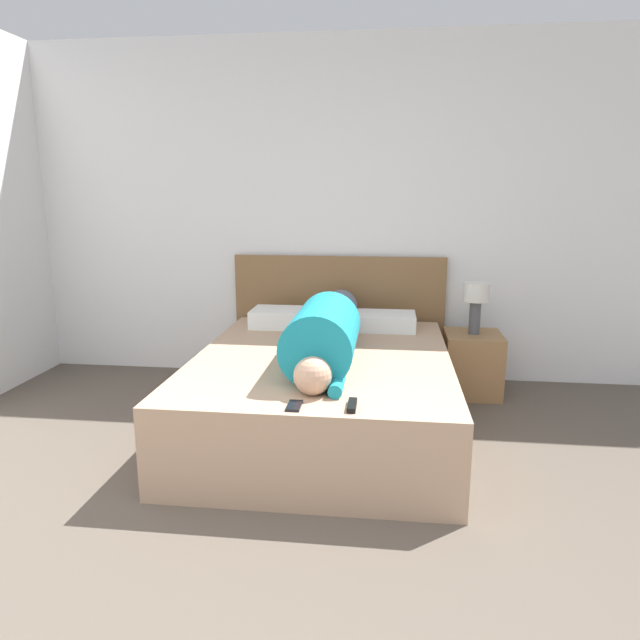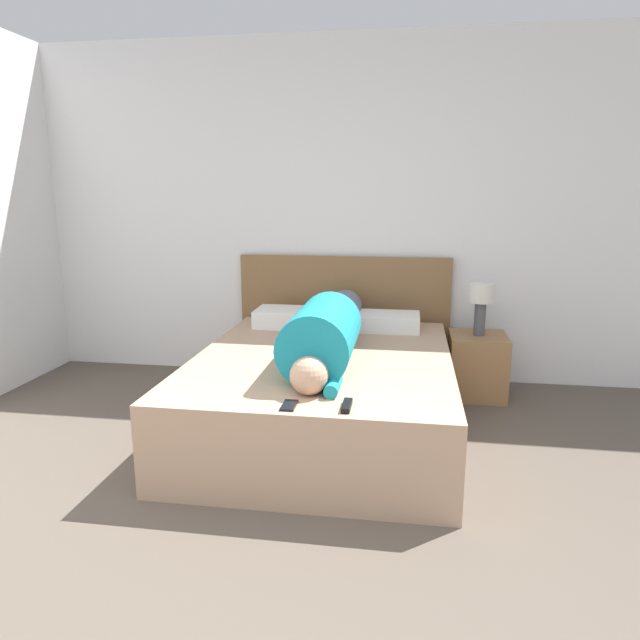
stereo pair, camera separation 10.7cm
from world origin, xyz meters
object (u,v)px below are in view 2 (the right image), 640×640
object	(u,v)px
pillow_second	(380,321)
pillow_near_headboard	(296,318)
nightstand	(477,365)
tv_remote	(347,406)
bed	(324,392)
person_lying	(328,331)
table_lamp	(481,300)
cell_phone	(289,405)

from	to	relation	value
pillow_second	pillow_near_headboard	bearing A→B (deg)	180.00
nightstand	pillow_near_headboard	bearing A→B (deg)	-178.07
pillow_near_headboard	tv_remote	bearing A→B (deg)	-70.90
bed	person_lying	bearing A→B (deg)	-59.14
pillow_second	tv_remote	world-z (taller)	pillow_second
table_lamp	pillow_near_headboard	xyz separation A→B (m)	(-1.32, -0.04, -0.17)
nightstand	cell_phone	distance (m)	1.97
nightstand	cell_phone	xyz separation A→B (m)	(-1.04, -1.65, 0.26)
tv_remote	cell_phone	distance (m)	0.27
pillow_second	cell_phone	size ratio (longest dim) A/B	4.34
table_lamp	nightstand	bearing A→B (deg)	75.96
table_lamp	bed	bearing A→B (deg)	-142.76
person_lying	pillow_near_headboard	bearing A→B (deg)	113.95
bed	table_lamp	world-z (taller)	table_lamp
nightstand	pillow_near_headboard	size ratio (longest dim) A/B	0.77
table_lamp	tv_remote	world-z (taller)	table_lamp
pillow_second	tv_remote	distance (m)	1.59
bed	nightstand	size ratio (longest dim) A/B	4.33
nightstand	pillow_second	bearing A→B (deg)	-176.38
person_lying	pillow_second	world-z (taller)	person_lying
pillow_second	cell_phone	world-z (taller)	pillow_second
table_lamp	person_lying	xyz separation A→B (m)	(-0.98, -0.82, -0.07)
pillow_second	cell_phone	xyz separation A→B (m)	(-0.34, -1.61, -0.05)
tv_remote	cell_phone	bearing A→B (deg)	-175.20
nightstand	person_lying	bearing A→B (deg)	-139.94
tv_remote	person_lying	bearing A→B (deg)	104.13
nightstand	pillow_second	size ratio (longest dim) A/B	0.81
table_lamp	person_lying	world-z (taller)	person_lying
tv_remote	bed	bearing A→B (deg)	105.30
pillow_near_headboard	cell_phone	bearing A→B (deg)	-80.03
person_lying	pillow_near_headboard	distance (m)	0.86
person_lying	cell_phone	xyz separation A→B (m)	(-0.06, -0.83, -0.16)
person_lying	pillow_second	xyz separation A→B (m)	(0.27, 0.78, -0.11)
pillow_second	cell_phone	bearing A→B (deg)	-101.81
nightstand	pillow_second	distance (m)	0.77
table_lamp	pillow_second	world-z (taller)	table_lamp
nightstand	tv_remote	distance (m)	1.82
nightstand	person_lying	size ratio (longest dim) A/B	0.26
pillow_near_headboard	table_lamp	bearing A→B (deg)	1.93
person_lying	nightstand	bearing A→B (deg)	40.06
bed	pillow_near_headboard	xyz separation A→B (m)	(-0.31, 0.72, 0.31)
tv_remote	table_lamp	bearing A→B (deg)	64.55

